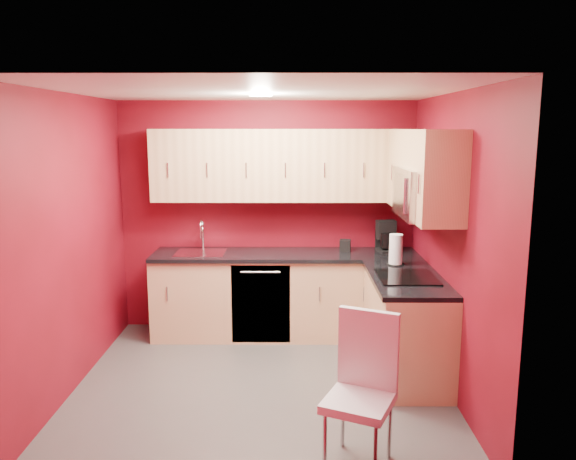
{
  "coord_description": "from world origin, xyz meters",
  "views": [
    {
      "loc": [
        0.25,
        -4.6,
        2.21
      ],
      "look_at": [
        0.23,
        0.55,
        1.27
      ],
      "focal_mm": 35.0,
      "sensor_mm": 36.0,
      "label": 1
    }
  ],
  "objects_px": {
    "napkin_holder": "(345,245)",
    "dining_chair": "(359,394)",
    "sink": "(201,249)",
    "microwave": "(423,193)",
    "coffee_maker": "(388,237)",
    "paper_towel": "(396,250)"
  },
  "relations": [
    {
      "from": "sink",
      "to": "microwave",
      "type": "bearing_deg",
      "value": -25.6
    },
    {
      "from": "coffee_maker",
      "to": "dining_chair",
      "type": "height_order",
      "value": "coffee_maker"
    },
    {
      "from": "napkin_holder",
      "to": "dining_chair",
      "type": "distance_m",
      "value": 2.53
    },
    {
      "from": "sink",
      "to": "coffee_maker",
      "type": "bearing_deg",
      "value": 0.97
    },
    {
      "from": "napkin_holder",
      "to": "dining_chair",
      "type": "height_order",
      "value": "napkin_holder"
    },
    {
      "from": "sink",
      "to": "paper_towel",
      "type": "relative_size",
      "value": 1.74
    },
    {
      "from": "microwave",
      "to": "paper_towel",
      "type": "distance_m",
      "value": 0.78
    },
    {
      "from": "sink",
      "to": "coffee_maker",
      "type": "height_order",
      "value": "sink"
    },
    {
      "from": "coffee_maker",
      "to": "dining_chair",
      "type": "relative_size",
      "value": 0.32
    },
    {
      "from": "sink",
      "to": "dining_chair",
      "type": "relative_size",
      "value": 0.51
    },
    {
      "from": "paper_towel",
      "to": "dining_chair",
      "type": "relative_size",
      "value": 0.29
    },
    {
      "from": "coffee_maker",
      "to": "paper_towel",
      "type": "xyz_separation_m",
      "value": [
        -0.02,
        -0.56,
        -0.02
      ]
    },
    {
      "from": "coffee_maker",
      "to": "paper_towel",
      "type": "height_order",
      "value": "coffee_maker"
    },
    {
      "from": "coffee_maker",
      "to": "dining_chair",
      "type": "xyz_separation_m",
      "value": [
        -0.59,
        -2.44,
        -0.57
      ]
    },
    {
      "from": "paper_towel",
      "to": "dining_chair",
      "type": "xyz_separation_m",
      "value": [
        -0.57,
        -1.87,
        -0.55
      ]
    },
    {
      "from": "microwave",
      "to": "paper_towel",
      "type": "bearing_deg",
      "value": 104.98
    },
    {
      "from": "microwave",
      "to": "coffee_maker",
      "type": "height_order",
      "value": "microwave"
    },
    {
      "from": "microwave",
      "to": "napkin_holder",
      "type": "height_order",
      "value": "microwave"
    },
    {
      "from": "coffee_maker",
      "to": "sink",
      "type": "bearing_deg",
      "value": 169.58
    },
    {
      "from": "microwave",
      "to": "sink",
      "type": "xyz_separation_m",
      "value": [
        -2.09,
        1.0,
        -0.72
      ]
    },
    {
      "from": "microwave",
      "to": "paper_towel",
      "type": "height_order",
      "value": "microwave"
    },
    {
      "from": "dining_chair",
      "to": "coffee_maker",
      "type": "bearing_deg",
      "value": 100.94
    }
  ]
}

